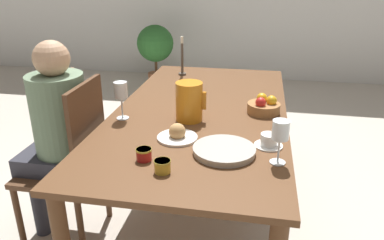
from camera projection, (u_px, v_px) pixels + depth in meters
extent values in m
plane|color=beige|center=(200.00, 210.00, 2.50)|extent=(20.00, 20.00, 0.00)
cube|color=brown|center=(201.00, 112.00, 2.23)|extent=(1.00, 1.96, 0.03)
cylinder|color=brown|center=(168.00, 110.00, 3.28)|extent=(0.07, 0.07, 0.69)
cylinder|color=brown|center=(270.00, 116.00, 3.13)|extent=(0.07, 0.07, 0.69)
cylinder|color=#51331E|center=(19.00, 218.00, 2.10)|extent=(0.04, 0.04, 0.40)
cylinder|color=#51331E|center=(53.00, 183.00, 2.43)|extent=(0.04, 0.04, 0.40)
cylinder|color=#51331E|center=(81.00, 226.00, 2.03)|extent=(0.04, 0.04, 0.40)
cylinder|color=#51331E|center=(107.00, 189.00, 2.37)|extent=(0.04, 0.04, 0.40)
cube|color=#51331E|center=(61.00, 171.00, 2.15)|extent=(0.42, 0.42, 0.03)
cube|color=#51331E|center=(88.00, 130.00, 2.01)|extent=(0.03, 0.39, 0.52)
cylinder|color=#33333D|center=(39.00, 202.00, 2.21)|extent=(0.09, 0.09, 0.43)
cylinder|color=#33333D|center=(53.00, 188.00, 2.36)|extent=(0.09, 0.09, 0.43)
cube|color=#33333D|center=(52.00, 158.00, 2.17)|extent=(0.30, 0.34, 0.11)
cylinder|color=slate|center=(60.00, 115.00, 2.05)|extent=(0.30, 0.30, 0.46)
sphere|color=tan|center=(51.00, 58.00, 1.93)|extent=(0.19, 0.19, 0.19)
cylinder|color=tan|center=(59.00, 83.00, 2.22)|extent=(0.25, 0.06, 0.20)
cylinder|color=orange|center=(189.00, 102.00, 2.03)|extent=(0.15, 0.15, 0.21)
cube|color=orange|center=(204.00, 101.00, 2.01)|extent=(0.02, 0.02, 0.10)
cone|color=orange|center=(178.00, 86.00, 2.01)|extent=(0.04, 0.04, 0.04)
cylinder|color=white|center=(123.00, 118.00, 2.09)|extent=(0.07, 0.07, 0.00)
cylinder|color=white|center=(122.00, 108.00, 2.07)|extent=(0.01, 0.01, 0.12)
cylinder|color=white|center=(121.00, 90.00, 2.03)|extent=(0.07, 0.07, 0.09)
cylinder|color=white|center=(277.00, 162.00, 1.62)|extent=(0.07, 0.07, 0.00)
cylinder|color=white|center=(279.00, 150.00, 1.60)|extent=(0.01, 0.01, 0.11)
cylinder|color=white|center=(281.00, 130.00, 1.56)|extent=(0.07, 0.07, 0.08)
cylinder|color=orange|center=(280.00, 134.00, 1.57)|extent=(0.06, 0.06, 0.05)
cylinder|color=white|center=(268.00, 145.00, 1.77)|extent=(0.13, 0.13, 0.01)
cylinder|color=white|center=(269.00, 139.00, 1.75)|extent=(0.08, 0.08, 0.06)
cube|color=white|center=(279.00, 140.00, 1.75)|extent=(0.01, 0.01, 0.03)
cylinder|color=#B7B2A8|center=(224.00, 152.00, 1.70)|extent=(0.28, 0.28, 0.02)
cylinder|color=#B7B2A8|center=(224.00, 149.00, 1.69)|extent=(0.29, 0.29, 0.01)
cylinder|color=white|center=(177.00, 138.00, 1.84)|extent=(0.20, 0.20, 0.01)
sphere|color=tan|center=(177.00, 131.00, 1.83)|extent=(0.08, 0.08, 0.08)
cylinder|color=#A81E1E|center=(144.00, 154.00, 1.63)|extent=(0.07, 0.07, 0.05)
cylinder|color=gold|center=(144.00, 150.00, 1.62)|extent=(0.07, 0.07, 0.01)
cylinder|color=gold|center=(163.00, 166.00, 1.54)|extent=(0.07, 0.07, 0.05)
cylinder|color=gold|center=(162.00, 161.00, 1.53)|extent=(0.07, 0.07, 0.01)
cylinder|color=#9E6B3D|center=(264.00, 108.00, 2.16)|extent=(0.19, 0.19, 0.06)
sphere|color=gold|center=(272.00, 101.00, 2.14)|extent=(0.06, 0.06, 0.06)
sphere|color=gold|center=(262.00, 98.00, 2.18)|extent=(0.06, 0.06, 0.06)
sphere|color=red|center=(261.00, 102.00, 2.11)|extent=(0.06, 0.06, 0.06)
cylinder|color=#4C4238|center=(182.00, 74.00, 2.93)|extent=(0.06, 0.06, 0.01)
cylinder|color=#4C4238|center=(182.00, 58.00, 2.88)|extent=(0.02, 0.02, 0.23)
cylinder|color=beige|center=(182.00, 40.00, 2.83)|extent=(0.02, 0.02, 0.05)
cylinder|color=#A8603D|center=(157.00, 79.00, 5.09)|extent=(0.22, 0.22, 0.18)
cylinder|color=brown|center=(156.00, 66.00, 5.02)|extent=(0.04, 0.04, 0.19)
sphere|color=#2D6B2D|center=(155.00, 43.00, 4.91)|extent=(0.48, 0.48, 0.48)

